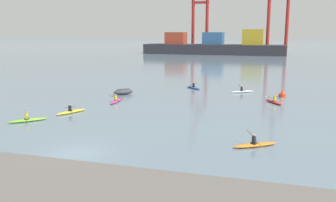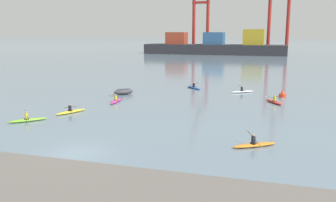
{
  "view_description": "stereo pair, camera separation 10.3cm",
  "coord_description": "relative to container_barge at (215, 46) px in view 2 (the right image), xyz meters",
  "views": [
    {
      "loc": [
        12.54,
        -20.44,
        8.05
      ],
      "look_at": [
        1.51,
        16.48,
        0.6
      ],
      "focal_mm": 38.57,
      "sensor_mm": 36.0,
      "label": 1
    },
    {
      "loc": [
        12.63,
        -20.41,
        8.05
      ],
      "look_at": [
        1.51,
        16.48,
        0.6
      ],
      "focal_mm": 38.57,
      "sensor_mm": 36.0,
      "label": 2
    }
  ],
  "objects": [
    {
      "name": "ground_plane",
      "position": [
        8.85,
        -108.2,
        -2.89
      ],
      "size": [
        800.0,
        800.0,
        0.0
      ],
      "primitive_type": "plane",
      "color": "slate"
    },
    {
      "name": "container_barge",
      "position": [
        0.0,
        0.0,
        0.0
      ],
      "size": [
        49.84,
        8.72,
        8.79
      ],
      "color": "#28282D",
      "rests_on": "ground"
    },
    {
      "name": "kayak_blue",
      "position": [
        10.22,
        -78.64,
        -2.71
      ],
      "size": [
        2.88,
        2.77,
        0.96
      ],
      "color": "#2856B2",
      "rests_on": "ground"
    },
    {
      "name": "gantry_crane_west",
      "position": [
        -7.13,
        8.59,
        13.2
      ],
      "size": [
        6.61,
        19.82,
        34.8
      ],
      "color": "maroon",
      "rests_on": "ground"
    },
    {
      "name": "kayak_magenta",
      "position": [
        3.89,
        -91.14,
        -2.71
      ],
      "size": [
        2.27,
        3.44,
        0.95
      ],
      "color": "#C13384",
      "rests_on": "ground"
    },
    {
      "name": "kayak_lime",
      "position": [
        0.08,
        -101.83,
        -2.71
      ],
      "size": [
        2.8,
        2.86,
        1.03
      ],
      "color": "#7ABC2D",
      "rests_on": "ground"
    },
    {
      "name": "gantry_crane_west_mid",
      "position": [
        21.25,
        7.15,
        13.49
      ],
      "size": [
        7.57,
        16.51,
        35.43
      ],
      "color": "maroon",
      "rests_on": "ground"
    },
    {
      "name": "kayak_red",
      "position": [
        21.42,
        -86.41,
        -2.71
      ],
      "size": [
        2.19,
        3.26,
        0.95
      ],
      "color": "red",
      "rests_on": "ground"
    },
    {
      "name": "kayak_orange",
      "position": [
        20.27,
        -103.38,
        -2.71
      ],
      "size": [
        3.16,
        2.39,
        1.01
      ],
      "color": "orange",
      "rests_on": "ground"
    },
    {
      "name": "channel_buoy",
      "position": [
        22.38,
        -82.25,
        -2.53
      ],
      "size": [
        0.9,
        0.9,
        1.0
      ],
      "color": "red",
      "rests_on": "ground"
    },
    {
      "name": "capsized_dinghy",
      "position": [
        2.64,
        -86.18,
        -2.54
      ],
      "size": [
        2.65,
        2.58,
        0.76
      ],
      "color": "#38383D",
      "rests_on": "ground"
    },
    {
      "name": "kayak_white",
      "position": [
        17.27,
        -80.19,
        -2.71
      ],
      "size": [
        3.13,
        2.45,
        1.04
      ],
      "color": "silver",
      "rests_on": "ground"
    },
    {
      "name": "kayak_yellow",
      "position": [
        1.96,
        -97.66,
        -2.71
      ],
      "size": [
        2.07,
        3.34,
        0.95
      ],
      "color": "yellow",
      "rests_on": "ground"
    }
  ]
}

